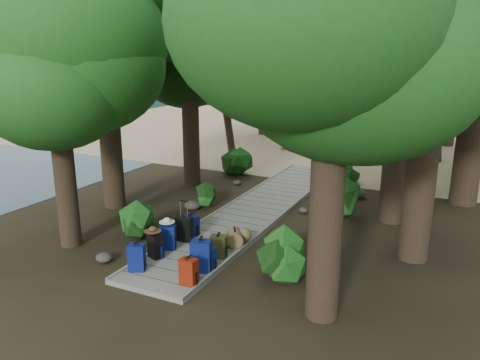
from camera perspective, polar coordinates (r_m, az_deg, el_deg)
The scene contains 49 objects.
ground at distance 14.21m, azimuth 0.53°, elevation -4.92°, with size 120.00×120.00×0.00m, color #2F2717.
sand_beach at distance 29.04m, azimuth 14.25°, elevation 5.11°, with size 40.00×22.00×0.02m, color tan.
water_bay at distance 53.09m, azimuth -19.78°, elevation 9.11°, with size 50.00×60.00×0.02m, color #264450.
distant_hill at distance 75.63m, azimuth -11.58°, elevation 11.27°, with size 32.00×16.00×12.00m, color black.
boardwalk at distance 15.05m, azimuth 2.17°, elevation -3.52°, with size 2.00×12.00×0.12m, color gray.
backpack_left_a at distance 10.94m, azimuth -12.49°, elevation -9.06°, with size 0.37×0.26×0.69m, color navy, non-canonical shape.
backpack_left_b at distance 11.52m, azimuth -10.29°, elevation -7.73°, with size 0.36×0.26×0.66m, color black, non-canonical shape.
backpack_left_c at distance 11.94m, azimuth -8.78°, elevation -6.75°, with size 0.37×0.27×0.69m, color navy, non-canonical shape.
backpack_left_d at distance 12.79m, azimuth -5.99°, elevation -5.37°, with size 0.39×0.28×0.59m, color navy, non-canonical shape.
backpack_right_a at distance 10.17m, azimuth -6.27°, elevation -10.88°, with size 0.36×0.25×0.64m, color maroon, non-canonical shape.
backpack_right_b at distance 10.68m, azimuth -4.77°, elevation -9.02°, with size 0.45×0.31×0.81m, color navy, non-canonical shape.
backpack_right_c at distance 10.82m, azimuth -3.92°, elevation -9.33°, with size 0.34×0.24×0.58m, color navy, non-canonical shape.
backpack_right_d at distance 11.40m, azimuth -2.65°, elevation -7.94°, with size 0.39×0.28×0.59m, color #3C3E16, non-canonical shape.
duffel_right_khaki at distance 12.11m, azimuth -0.67°, elevation -7.00°, with size 0.40×0.59×0.40m, color olive, non-canonical shape.
suitcase_on_boardwalk at distance 12.39m, azimuth -6.77°, elevation -5.94°, with size 0.42×0.23×0.65m, color black, non-canonical shape.
lone_suitcase_on_sand at distance 21.19m, azimuth 10.97°, elevation 2.51°, with size 0.38×0.22×0.60m, color black, non-canonical shape.
hat_brown at distance 11.41m, azimuth -10.59°, elevation -5.86°, with size 0.41×0.41×0.12m, color #51351E, non-canonical shape.
hat_white at distance 11.85m, azimuth -8.90°, elevation -4.79°, with size 0.40×0.40×0.13m, color silver, non-canonical shape.
kayak at distance 24.73m, azimuth 6.01°, elevation 4.14°, with size 0.62×2.85×0.28m, color #B3340F.
sun_lounger at distance 23.05m, azimuth 20.90°, elevation 2.83°, with size 0.63×1.97×0.63m, color silver, non-canonical shape.
tree_right_a at distance 8.20m, azimuth 11.27°, elevation 11.80°, with size 5.34×5.34×8.91m, color black, non-canonical shape.
tree_right_b at distance 11.46m, azimuth 22.65°, elevation 15.14°, with size 5.72×5.72×10.21m, color black, non-canonical shape.
tree_right_c at distance 14.03m, azimuth 19.50°, elevation 15.03°, with size 5.84×5.84×10.10m, color black, non-canonical shape.
tree_right_e at distance 18.46m, azimuth 20.73°, elevation 11.87°, with size 4.57×4.57×8.23m, color black, non-canonical shape.
tree_left_a at distance 12.37m, azimuth -21.42°, elevation 9.22°, with size 4.59×4.59×7.65m, color black, non-canonical shape.
tree_left_b at distance 15.29m, azimuth -16.25°, elevation 14.67°, with size 5.44×5.44×9.80m, color black, non-canonical shape.
tree_left_c at distance 17.42m, azimuth -6.24°, elevation 13.83°, with size 5.17×5.17×8.98m, color black, non-canonical shape.
tree_back_a at distance 28.63m, azimuth 10.91°, elevation 15.15°, with size 5.74×5.74×9.94m, color black, non-canonical shape.
tree_back_b at distance 28.82m, azimuth 18.01°, elevation 15.18°, with size 5.84×5.84×10.43m, color black, non-canonical shape.
tree_back_c at distance 27.45m, azimuth 24.97°, elevation 12.94°, with size 4.93×4.93×8.88m, color black, non-canonical shape.
tree_back_d at distance 28.76m, azimuth 2.94°, elevation 14.18°, with size 5.23×5.23×8.72m, color black, non-canonical shape.
palm_right_a at distance 18.37m, azimuth 19.36°, elevation 12.15°, with size 4.89×4.89×8.34m, color #143F11, non-canonical shape.
palm_right_b at distance 23.27m, azimuth 24.00°, elevation 11.53°, with size 4.04×4.04×7.81m, color #143F11, non-canonical shape.
palm_right_c at distance 25.08m, azimuth 17.77°, elevation 11.55°, with size 4.51×4.51×7.17m, color #143F11, non-canonical shape.
palm_left_a at distance 21.30m, azimuth -1.59°, elevation 12.13°, with size 4.70×4.70×7.48m, color #143F11, non-canonical shape.
rock_left_a at distance 11.92m, azimuth -16.23°, elevation -9.07°, with size 0.42×0.38×0.23m, color #4C473F, non-canonical shape.
rock_left_b at distance 14.24m, azimuth -11.84°, elevation -4.80°, with size 0.36×0.32×0.20m, color #4C473F, non-canonical shape.
rock_left_c at distance 15.17m, azimuth -5.82°, elevation -3.09°, with size 0.53×0.48×0.29m, color #4C473F, non-canonical shape.
rock_left_d at distance 17.92m, azimuth -0.36°, elevation -0.31°, with size 0.32×0.29×0.18m, color #4C473F, non-canonical shape.
rock_right_a at distance 10.74m, azimuth 4.65°, elevation -11.22°, with size 0.46×0.41×0.25m, color #4C473F, non-canonical shape.
rock_right_b at distance 12.47m, azimuth 10.74°, elevation -7.56°, with size 0.46×0.41×0.25m, color #4C473F, non-canonical shape.
rock_right_c at distance 14.97m, azimuth 7.76°, elevation -3.67°, with size 0.30×0.27×0.17m, color #4C473F, non-canonical shape.
rock_right_d at distance 16.83m, azimuth 14.00°, elevation -1.51°, with size 0.64×0.58×0.35m, color #4C473F, non-canonical shape.
shrub_left_a at distance 12.99m, azimuth -12.75°, elevation -4.78°, with size 1.19×1.19×1.07m, color #1C5318, non-canonical shape.
shrub_left_b at distance 15.42m, azimuth -4.53°, elevation -1.92°, with size 0.80×0.80×0.72m, color #1C5318, non-canonical shape.
shrub_left_c at distance 19.26m, azimuth -0.27°, elevation 2.35°, with size 1.33×1.33×1.19m, color #1C5318, non-canonical shape.
shrub_right_a at distance 10.64m, azimuth 5.83°, elevation -9.29°, with size 1.11×1.11×1.00m, color #1C5318, non-canonical shape.
shrub_right_b at distance 14.64m, azimuth 12.04°, elevation -1.90°, with size 1.48×1.48×1.34m, color #1C5318, non-canonical shape.
shrub_right_c at distance 18.51m, azimuth 13.09°, elevation 0.65°, with size 0.80×0.80×0.72m, color #1C5318, non-canonical shape.
Camera 1 is at (5.71, -12.05, 4.91)m, focal length 35.00 mm.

